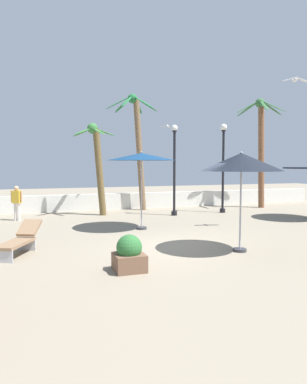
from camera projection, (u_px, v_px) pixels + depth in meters
name	position (u px, v px, depth m)	size (l,w,h in m)	color
ground_plane	(189.00, 246.00, 10.84)	(56.00, 56.00, 0.00)	gray
boundary_wall	(117.00, 201.00, 19.71)	(25.20, 0.30, 0.87)	silver
patio_umbrella_0	(241.00, 162.00, 10.04)	(2.31, 2.31, 2.82)	#333338
patio_umbrella_2	(141.00, 157.00, 13.52)	(2.62, 2.62, 2.95)	#333338
palm_tree_0	(97.00, 159.00, 17.22)	(2.09, 2.16, 4.41)	brown
palm_tree_1	(261.00, 141.00, 20.20)	(2.93, 2.76, 6.11)	brown
palm_tree_2	(138.00, 140.00, 19.11)	(2.87, 2.62, 6.14)	brown
lamp_post_0	(223.00, 161.00, 18.22)	(0.34, 0.34, 4.48)	black
lamp_post_2	(174.00, 167.00, 17.23)	(0.30, 0.30, 4.32)	black
lounge_chair_1	(19.00, 240.00, 9.89)	(1.30, 1.92, 0.83)	#B7B7BC
guest_0	(17.00, 200.00, 15.74)	(0.49, 0.39, 1.53)	silver
seagull_0	(168.00, 126.00, 22.24)	(0.86, 0.97, 0.16)	white
seagull_1	(295.00, 80.00, 13.14)	(1.01, 0.40, 0.17)	white
planter	(129.00, 254.00, 8.36)	(0.70, 0.70, 0.85)	brown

